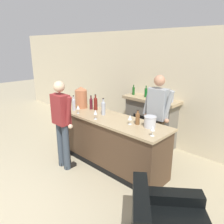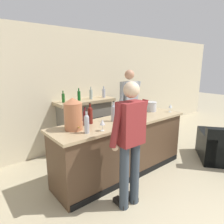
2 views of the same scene
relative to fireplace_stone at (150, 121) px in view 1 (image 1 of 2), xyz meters
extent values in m
cube|color=beige|center=(-0.28, 0.26, 0.77)|extent=(12.00, 0.07, 2.75)
cube|color=#4A3524|center=(-0.09, -1.38, -0.12)|extent=(2.57, 0.69, 0.97)
cube|color=tan|center=(-0.09, -1.38, 0.39)|extent=(2.64, 0.76, 0.04)
cube|color=black|center=(-0.09, -1.74, -0.55)|extent=(2.51, 0.01, 0.10)
cube|color=#6D675C|center=(0.00, 0.01, -0.05)|extent=(1.24, 0.44, 1.12)
cube|color=black|center=(0.00, -0.23, -0.19)|extent=(0.68, 0.02, 0.71)
cube|color=tan|center=(0.00, -0.01, 0.55)|extent=(1.40, 0.52, 0.07)
cylinder|color=#1B531C|center=(-0.54, -0.01, 0.68)|extent=(0.06, 0.06, 0.19)
cylinder|color=#1B531C|center=(-0.54, -0.01, 0.80)|extent=(0.03, 0.03, 0.06)
cylinder|color=#10541B|center=(-0.16, -0.01, 0.69)|extent=(0.07, 0.07, 0.21)
cylinder|color=#10541B|center=(-0.16, -0.01, 0.82)|extent=(0.03, 0.03, 0.07)
cylinder|color=#9EB0AC|center=(0.16, -0.01, 0.69)|extent=(0.07, 0.07, 0.21)
cylinder|color=#9EB0AC|center=(0.16, -0.01, 0.83)|extent=(0.03, 0.03, 0.07)
cylinder|color=#A7ADC1|center=(0.53, -0.01, 0.68)|extent=(0.08, 0.08, 0.20)
cylinder|color=#A7ADC1|center=(0.53, -0.01, 0.82)|extent=(0.03, 0.03, 0.07)
cube|color=black|center=(1.61, -2.57, -0.21)|extent=(0.68, 0.79, 0.79)
cube|color=black|center=(1.69, -2.08, -0.32)|extent=(0.84, 0.72, 0.58)
cylinder|color=#9E6541|center=(-2.78, -0.41, -0.50)|extent=(0.31, 0.31, 0.21)
cylinder|color=#332319|center=(-2.78, -0.41, -0.40)|extent=(0.28, 0.28, 0.02)
cone|color=#20722F|center=(-2.69, -0.41, -0.21)|extent=(0.13, 0.26, 0.34)
cone|color=#2B741F|center=(-2.81, -0.32, -0.23)|extent=(0.29, 0.21, 0.31)
cone|color=#245D1C|center=(-2.86, -0.52, -0.18)|extent=(0.39, 0.32, 0.42)
cylinder|color=#36404B|center=(-0.52, -2.12, -0.13)|extent=(0.13, 0.13, 0.94)
cube|color=black|center=(-0.51, -2.05, -0.57)|extent=(0.11, 0.24, 0.07)
cylinder|color=#36404B|center=(-0.72, -2.12, -0.13)|extent=(0.13, 0.13, 0.94)
cube|color=black|center=(-0.71, -2.05, -0.57)|extent=(0.11, 0.24, 0.07)
cube|color=maroon|center=(-0.62, -2.12, 0.62)|extent=(0.36, 0.23, 0.57)
cylinder|color=maroon|center=(-0.39, -2.11, 0.63)|extent=(0.20, 0.08, 0.57)
sphere|color=#CFAF8E|center=(-0.39, -2.09, 0.33)|extent=(0.09, 0.09, 0.09)
cylinder|color=maroon|center=(-0.85, -2.10, 0.63)|extent=(0.20, 0.08, 0.57)
sphere|color=#CFAF8E|center=(-0.85, -2.08, 0.33)|extent=(0.09, 0.09, 0.09)
sphere|color=#CFAF8E|center=(-0.62, -2.12, 1.06)|extent=(0.21, 0.21, 0.21)
cylinder|color=#4F3E2B|center=(0.56, -0.77, -0.10)|extent=(0.13, 0.13, 1.01)
cube|color=black|center=(0.56, -0.84, -0.57)|extent=(0.10, 0.24, 0.07)
cylinder|color=#4F3E2B|center=(0.76, -0.77, -0.10)|extent=(0.13, 0.13, 1.01)
cube|color=black|center=(0.76, -0.84, -0.57)|extent=(0.10, 0.24, 0.07)
cube|color=#959CA3|center=(0.66, -0.77, 0.71)|extent=(0.36, 0.23, 0.60)
cylinder|color=#959CA3|center=(0.43, -0.80, 0.73)|extent=(0.20, 0.08, 0.57)
sphere|color=tan|center=(0.43, -0.82, 0.43)|extent=(0.09, 0.09, 0.09)
cylinder|color=#959CA3|center=(0.89, -0.79, 0.73)|extent=(0.20, 0.08, 0.57)
sphere|color=tan|center=(0.89, -0.81, 0.43)|extent=(0.09, 0.09, 0.09)
sphere|color=tan|center=(0.66, -0.77, 1.16)|extent=(0.21, 0.21, 0.21)
cylinder|color=#B46A45|center=(-1.01, -1.31, 0.62)|extent=(0.27, 0.27, 0.40)
cone|color=#B46A45|center=(-1.01, -1.31, 0.86)|extent=(0.28, 0.28, 0.08)
cylinder|color=#B29333|center=(-1.01, -1.47, 0.48)|extent=(0.02, 0.04, 0.02)
cylinder|color=silver|center=(0.83, -1.27, 0.51)|extent=(0.20, 0.20, 0.19)
cylinder|color=silver|center=(0.83, -1.27, 0.61)|extent=(0.21, 0.21, 0.01)
cylinder|color=brown|center=(0.58, -1.31, 0.51)|extent=(0.08, 0.08, 0.19)
sphere|color=brown|center=(0.58, -1.31, 0.60)|extent=(0.07, 0.07, 0.07)
cylinder|color=brown|center=(0.58, -1.31, 0.64)|extent=(0.03, 0.03, 0.07)
cylinder|color=black|center=(0.58, -1.31, 0.68)|extent=(0.03, 0.03, 0.01)
cylinder|color=maroon|center=(-0.65, -1.21, 0.53)|extent=(0.08, 0.08, 0.24)
sphere|color=maroon|center=(-0.65, -1.21, 0.66)|extent=(0.08, 0.08, 0.08)
cylinder|color=maroon|center=(-0.65, -1.21, 0.70)|extent=(0.03, 0.03, 0.09)
cylinder|color=black|center=(-0.65, -1.21, 0.76)|extent=(0.04, 0.04, 0.01)
cylinder|color=#52161F|center=(-0.76, -1.24, 0.52)|extent=(0.07, 0.07, 0.21)
sphere|color=#52161F|center=(-0.76, -1.24, 0.63)|extent=(0.07, 0.07, 0.07)
cylinder|color=#52161F|center=(-0.76, -1.24, 0.67)|extent=(0.03, 0.03, 0.08)
cylinder|color=black|center=(-0.76, -1.24, 0.72)|extent=(0.03, 0.03, 0.01)
cylinder|color=#AFB5C0|center=(-0.95, -1.57, 0.53)|extent=(0.07, 0.07, 0.23)
sphere|color=#AFB5C0|center=(-0.95, -1.57, 0.65)|extent=(0.07, 0.07, 0.07)
cylinder|color=#AFB5C0|center=(-0.95, -1.57, 0.69)|extent=(0.03, 0.03, 0.09)
cylinder|color=black|center=(-0.95, -1.57, 0.74)|extent=(0.03, 0.03, 0.01)
cylinder|color=#A2A9B5|center=(-0.26, -1.34, 0.54)|extent=(0.08, 0.08, 0.24)
sphere|color=#A2A9B5|center=(-0.26, -1.34, 0.66)|extent=(0.08, 0.08, 0.08)
cylinder|color=#A2A9B5|center=(-0.26, -1.34, 0.70)|extent=(0.03, 0.03, 0.09)
cylinder|color=black|center=(-0.26, -1.34, 0.76)|extent=(0.04, 0.04, 0.01)
cylinder|color=silver|center=(1.08, -1.56, 0.42)|extent=(0.07, 0.07, 0.01)
cylinder|color=silver|center=(1.08, -1.56, 0.46)|extent=(0.01, 0.01, 0.08)
cone|color=silver|center=(1.08, -1.56, 0.54)|extent=(0.07, 0.07, 0.08)
cylinder|color=silver|center=(0.49, -1.40, 0.42)|extent=(0.07, 0.07, 0.01)
cylinder|color=silver|center=(0.49, -1.40, 0.46)|extent=(0.01, 0.01, 0.08)
cone|color=silver|center=(0.49, -1.40, 0.55)|extent=(0.08, 0.08, 0.09)
cylinder|color=silver|center=(-0.18, -1.64, 0.42)|extent=(0.07, 0.07, 0.01)
cylinder|color=silver|center=(-0.18, -1.64, 0.46)|extent=(0.01, 0.01, 0.09)
cone|color=silver|center=(-0.18, -1.64, 0.56)|extent=(0.07, 0.07, 0.09)
cylinder|color=silver|center=(-0.72, -1.64, 0.42)|extent=(0.06, 0.06, 0.01)
cylinder|color=silver|center=(-0.72, -1.64, 0.46)|extent=(0.01, 0.01, 0.09)
cone|color=silver|center=(-0.72, -1.64, 0.55)|extent=(0.08, 0.08, 0.09)
camera|label=1|loc=(2.82, -4.30, 1.79)|focal=35.00mm
camera|label=2|loc=(-2.39, -3.90, 1.37)|focal=32.00mm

